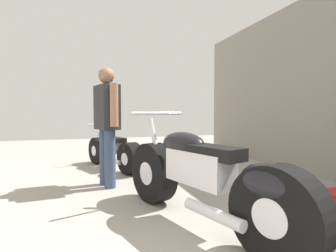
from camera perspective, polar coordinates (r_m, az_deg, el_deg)
name	(u,v)px	position (r m, az deg, el deg)	size (l,w,h in m)	color
ground_plane	(158,196)	(3.27, -2.27, -15.28)	(15.69, 15.69, 0.00)	#9E998E
garage_partition_right	(329,83)	(4.70, 32.18, 8.10)	(0.08, 7.19, 2.97)	gray
motorcycle_maroon_cruiser	(203,178)	(2.35, 7.70, -11.41)	(0.96, 2.17, 1.03)	black
motorcycle_black_naked	(114,151)	(4.85, -11.96, -5.39)	(0.87, 1.70, 0.82)	black
mechanic_in_blue	(107,120)	(3.65, -13.40, 1.39)	(0.34, 0.66, 1.65)	#384766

